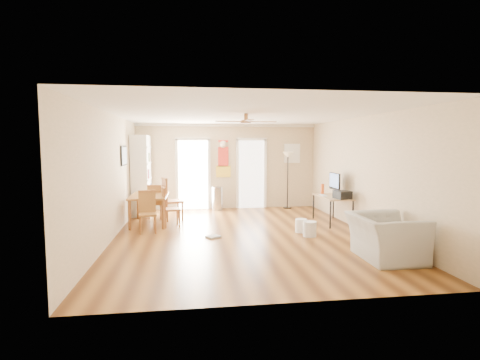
{
  "coord_description": "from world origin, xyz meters",
  "views": [
    {
      "loc": [
        -1.14,
        -7.75,
        1.94
      ],
      "look_at": [
        0.0,
        0.6,
        1.15
      ],
      "focal_mm": 27.43,
      "sensor_mm": 36.0,
      "label": 1
    }
  ],
  "objects": [
    {
      "name": "wall_front",
      "position": [
        0.0,
        -3.5,
        1.3
      ],
      "size": [
        5.5,
        0.04,
        2.6
      ],
      "primitive_type": null,
      "color": "beige",
      "rests_on": "floor"
    },
    {
      "name": "crown_molding",
      "position": [
        0.0,
        0.0,
        2.56
      ],
      "size": [
        5.5,
        7.0,
        0.08
      ],
      "primitive_type": null,
      "color": "white",
      "rests_on": "wall_back"
    },
    {
      "name": "bookshelf",
      "position": [
        -2.51,
        2.79,
        1.11
      ],
      "size": [
        0.47,
        1.01,
        2.23
      ],
      "primitive_type": null,
      "rotation": [
        0.0,
        0.0,
        -0.02
      ],
      "color": "white",
      "rests_on": "floor"
    },
    {
      "name": "imac",
      "position": [
        2.47,
        1.03,
        0.97
      ],
      "size": [
        0.23,
        0.62,
        0.58
      ],
      "primitive_type": null,
      "rotation": [
        0.0,
        0.0,
        0.24
      ],
      "color": "black",
      "rests_on": "computer_desk"
    },
    {
      "name": "keyboard",
      "position": [
        2.2,
        1.11,
        0.69
      ],
      "size": [
        0.14,
        0.37,
        0.01
      ],
      "primitive_type": "cube",
      "rotation": [
        0.0,
        0.0,
        -0.05
      ],
      "color": "silver",
      "rests_on": "computer_desk"
    },
    {
      "name": "torchiere_lamp",
      "position": [
        1.85,
        3.23,
        0.88
      ],
      "size": [
        0.4,
        0.4,
        1.75
      ],
      "primitive_type": null,
      "rotation": [
        0.0,
        0.0,
        -0.25
      ],
      "color": "black",
      "rests_on": "floor"
    },
    {
      "name": "framed_poster",
      "position": [
        -2.73,
        1.4,
        1.7
      ],
      "size": [
        0.04,
        0.66,
        0.48
      ],
      "primitive_type": "cube",
      "color": "black",
      "rests_on": "wall_left"
    },
    {
      "name": "bathroom_doorway",
      "position": [
        0.75,
        3.48,
        1.05
      ],
      "size": [
        0.8,
        0.1,
        2.1
      ],
      "primitive_type": null,
      "color": "white",
      "rests_on": "wall_back"
    },
    {
      "name": "trash_can",
      "position": [
        -0.34,
        3.19,
        0.35
      ],
      "size": [
        0.41,
        0.41,
        0.71
      ],
      "primitive_type": "cylinder",
      "rotation": [
        0.0,
        0.0,
        0.29
      ],
      "color": "#AFAFB2",
      "rests_on": "floor"
    },
    {
      "name": "wall_back",
      "position": [
        0.0,
        3.5,
        1.3
      ],
      "size": [
        5.5,
        0.04,
        2.6
      ],
      "primitive_type": null,
      "color": "beige",
      "rests_on": "floor"
    },
    {
      "name": "wall_decal",
      "position": [
        -0.13,
        3.48,
        1.55
      ],
      "size": [
        0.46,
        0.03,
        1.1
      ],
      "primitive_type": "cube",
      "color": "red",
      "rests_on": "wall_back"
    },
    {
      "name": "dining_chair_near",
      "position": [
        -2.09,
        0.52,
        0.46
      ],
      "size": [
        0.43,
        0.43,
        0.93
      ],
      "primitive_type": null,
      "rotation": [
        0.0,
        0.0,
        0.14
      ],
      "color": "#9A6631",
      "rests_on": "floor"
    },
    {
      "name": "dining_chair_right_a",
      "position": [
        -1.6,
        1.87,
        0.55
      ],
      "size": [
        0.57,
        0.57,
        1.11
      ],
      "primitive_type": null,
      "rotation": [
        0.0,
        0.0,
        1.88
      ],
      "color": "#955830",
      "rests_on": "floor"
    },
    {
      "name": "dining_table",
      "position": [
        -2.15,
        1.48,
        0.36
      ],
      "size": [
        0.88,
        1.46,
        0.73
      ],
      "primitive_type": null,
      "rotation": [
        0.0,
        0.0,
        -0.01
      ],
      "color": "#976430",
      "rests_on": "floor"
    },
    {
      "name": "ac_grille",
      "position": [
        2.05,
        3.47,
        1.7
      ],
      "size": [
        0.5,
        0.04,
        0.6
      ],
      "primitive_type": "cube",
      "color": "white",
      "rests_on": "wall_back"
    },
    {
      "name": "printer",
      "position": [
        2.45,
        0.5,
        0.78
      ],
      "size": [
        0.37,
        0.42,
        0.19
      ],
      "primitive_type": "cube",
      "rotation": [
        0.0,
        0.0,
        0.16
      ],
      "color": "black",
      "rests_on": "computer_desk"
    },
    {
      "name": "wall_right",
      "position": [
        2.75,
        0.0,
        1.3
      ],
      "size": [
        0.04,
        7.0,
        2.6
      ],
      "primitive_type": null,
      "color": "beige",
      "rests_on": "floor"
    },
    {
      "name": "dining_chair_far",
      "position": [
        -2.04,
        2.15,
        0.45
      ],
      "size": [
        0.45,
        0.45,
        0.91
      ],
      "primitive_type": null,
      "rotation": [
        0.0,
        0.0,
        2.91
      ],
      "color": "olive",
      "rests_on": "floor"
    },
    {
      "name": "dining_chair_right_b",
      "position": [
        -1.6,
        1.09,
        0.47
      ],
      "size": [
        0.46,
        0.46,
        0.95
      ],
      "primitive_type": null,
      "rotation": [
        0.0,
        0.0,
        1.77
      ],
      "color": "#996231",
      "rests_on": "floor"
    },
    {
      "name": "orange_bottle",
      "position": [
        2.3,
        1.43,
        0.81
      ],
      "size": [
        0.1,
        0.1,
        0.26
      ],
      "primitive_type": "cylinder",
      "rotation": [
        0.0,
        0.0,
        0.14
      ],
      "color": "#D84E13",
      "rests_on": "computer_desk"
    },
    {
      "name": "kitchen_doorway",
      "position": [
        -1.05,
        3.48,
        1.05
      ],
      "size": [
        0.9,
        0.1,
        2.1
      ],
      "primitive_type": null,
      "color": "white",
      "rests_on": "wall_back"
    },
    {
      "name": "armchair",
      "position": [
        2.15,
        -2.02,
        0.38
      ],
      "size": [
        1.04,
        1.18,
        0.76
      ],
      "primitive_type": "imported",
      "rotation": [
        0.0,
        0.0,
        1.56
      ],
      "color": "#A2A39D",
      "rests_on": "floor"
    },
    {
      "name": "ceiling",
      "position": [
        0.0,
        0.0,
        2.6
      ],
      "size": [
        5.5,
        7.0,
        0.0
      ],
      "primitive_type": null,
      "color": "silver",
      "rests_on": "floor"
    },
    {
      "name": "ceiling_fan",
      "position": [
        0.0,
        -0.3,
        2.43
      ],
      "size": [
        1.24,
        1.24,
        0.2
      ],
      "primitive_type": null,
      "color": "#593819",
      "rests_on": "ceiling"
    },
    {
      "name": "floor_cloth",
      "position": [
        -0.68,
        -0.14,
        0.02
      ],
      "size": [
        0.34,
        0.33,
        0.04
      ],
      "primitive_type": "cube",
      "rotation": [
        0.0,
        0.0,
        0.58
      ],
      "color": "#A7A6A1",
      "rests_on": "floor"
    },
    {
      "name": "wastebasket_a",
      "position": [
        1.38,
        -0.31,
        0.16
      ],
      "size": [
        0.34,
        0.34,
        0.33
      ],
      "primitive_type": "cylinder",
      "rotation": [
        0.0,
        0.0,
        0.24
      ],
      "color": "silver",
      "rests_on": "floor"
    },
    {
      "name": "computer_desk",
      "position": [
        2.38,
        0.94,
        0.34
      ],
      "size": [
        0.63,
        1.27,
        0.68
      ],
      "primitive_type": null,
      "color": "#A7825A",
      "rests_on": "floor"
    },
    {
      "name": "floor",
      "position": [
        0.0,
        0.0,
        0.0
      ],
      "size": [
        7.0,
        7.0,
        0.0
      ],
      "primitive_type": "plane",
      "color": "brown",
      "rests_on": "ground"
    },
    {
      "name": "wastebasket_b",
      "position": [
        1.32,
        0.09,
        0.15
      ],
      "size": [
        0.3,
        0.3,
        0.3
      ],
      "primitive_type": "cylinder",
      "rotation": [
        0.0,
        0.0,
        0.17
      ],
      "color": "white",
      "rests_on": "floor"
    },
    {
      "name": "wall_left",
      "position": [
        -2.75,
        0.0,
        1.3
      ],
      "size": [
        0.04,
        7.0,
        2.6
      ],
      "primitive_type": null,
      "color": "beige",
      "rests_on": "floor"
    }
  ]
}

